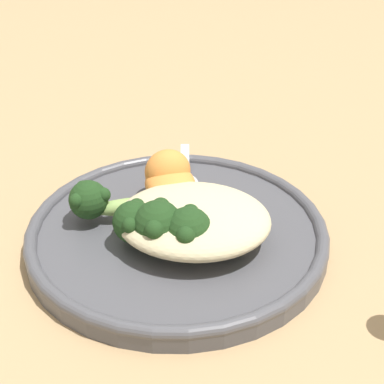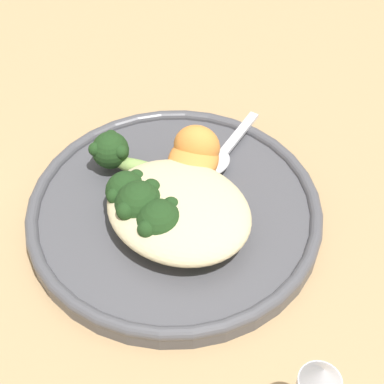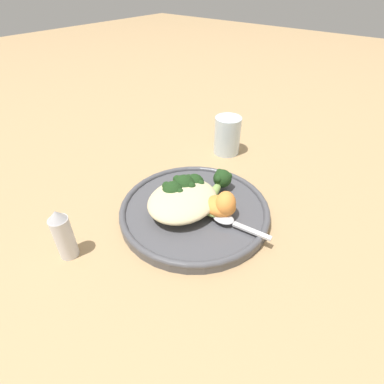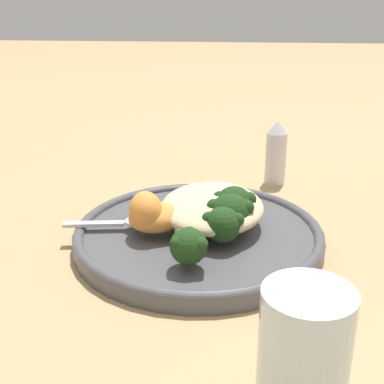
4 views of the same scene
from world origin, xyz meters
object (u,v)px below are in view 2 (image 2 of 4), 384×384
(broccoli_stalk_3, at_px, (165,217))
(sweet_potato_chunk_1, at_px, (193,160))
(plate, at_px, (175,212))
(quinoa_mound, at_px, (179,210))
(broccoli_stalk_1, at_px, (133,191))
(broccoli_stalk_2, at_px, (149,202))
(spoon, at_px, (220,156))
(broccoli_stalk_0, at_px, (128,158))
(broccoli_stalk_4, at_px, (196,232))
(sweet_potato_chunk_0, at_px, (197,147))

(broccoli_stalk_3, xyz_separation_m, sweet_potato_chunk_1, (0.03, -0.07, -0.00))
(plate, relative_size, quinoa_mound, 2.03)
(broccoli_stalk_1, height_order, broccoli_stalk_2, broccoli_stalk_2)
(plate, relative_size, spoon, 2.58)
(broccoli_stalk_0, bearing_deg, spoon, -147.52)
(broccoli_stalk_1, bearing_deg, sweet_potato_chunk_1, -159.93)
(broccoli_stalk_2, relative_size, sweet_potato_chunk_1, 1.88)
(broccoli_stalk_3, bearing_deg, sweet_potato_chunk_1, -171.21)
(broccoli_stalk_4, height_order, spoon, broccoli_stalk_4)
(sweet_potato_chunk_0, relative_size, sweet_potato_chunk_1, 0.75)
(broccoli_stalk_0, distance_m, spoon, 0.09)
(quinoa_mound, distance_m, broccoli_stalk_4, 0.03)
(plate, bearing_deg, broccoli_stalk_1, 36.48)
(quinoa_mound, bearing_deg, broccoli_stalk_2, 21.82)
(broccoli_stalk_4, bearing_deg, quinoa_mound, -144.93)
(quinoa_mound, bearing_deg, broccoli_stalk_3, 76.39)
(plate, bearing_deg, spoon, -88.53)
(spoon, bearing_deg, quinoa_mound, -175.10)
(broccoli_stalk_3, bearing_deg, broccoli_stalk_1, -109.46)
(quinoa_mound, relative_size, spoon, 1.27)
(broccoli_stalk_1, height_order, broccoli_stalk_4, broccoli_stalk_1)
(broccoli_stalk_0, relative_size, broccoli_stalk_1, 1.39)
(broccoli_stalk_2, relative_size, broccoli_stalk_4, 1.35)
(broccoli_stalk_2, bearing_deg, sweet_potato_chunk_0, -161.12)
(broccoli_stalk_2, bearing_deg, broccoli_stalk_0, -107.86)
(broccoli_stalk_4, distance_m, sweet_potato_chunk_0, 0.09)
(broccoli_stalk_1, relative_size, broccoli_stalk_2, 0.76)
(plate, xyz_separation_m, broccoli_stalk_1, (0.03, 0.02, 0.03))
(sweet_potato_chunk_1, bearing_deg, sweet_potato_chunk_0, -69.71)
(plate, xyz_separation_m, broccoli_stalk_4, (-0.04, 0.02, 0.02))
(broccoli_stalk_2, bearing_deg, quinoa_mound, 125.57)
(broccoli_stalk_3, distance_m, spoon, 0.10)
(quinoa_mound, distance_m, broccoli_stalk_1, 0.05)
(broccoli_stalk_1, bearing_deg, plate, 161.19)
(broccoli_stalk_3, distance_m, broccoli_stalk_4, 0.03)
(plate, distance_m, sweet_potato_chunk_1, 0.05)
(broccoli_stalk_0, height_order, broccoli_stalk_4, broccoli_stalk_0)
(sweet_potato_chunk_1, distance_m, spoon, 0.03)
(plate, distance_m, spoon, 0.07)
(broccoli_stalk_1, bearing_deg, broccoli_stalk_2, 117.83)
(plate, relative_size, sweet_potato_chunk_0, 6.09)
(broccoli_stalk_0, relative_size, broccoli_stalk_2, 1.06)
(plate, height_order, sweet_potato_chunk_0, sweet_potato_chunk_0)
(quinoa_mound, xyz_separation_m, broccoli_stalk_2, (0.03, 0.01, 0.00))
(quinoa_mound, relative_size, broccoli_stalk_0, 1.13)
(sweet_potato_chunk_0, bearing_deg, plate, 106.33)
(broccoli_stalk_1, bearing_deg, broccoli_stalk_3, 115.56)
(quinoa_mound, bearing_deg, broccoli_stalk_4, 164.67)
(broccoli_stalk_2, height_order, spoon, broccoli_stalk_2)
(broccoli_stalk_3, bearing_deg, sweet_potato_chunk_0, -171.06)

